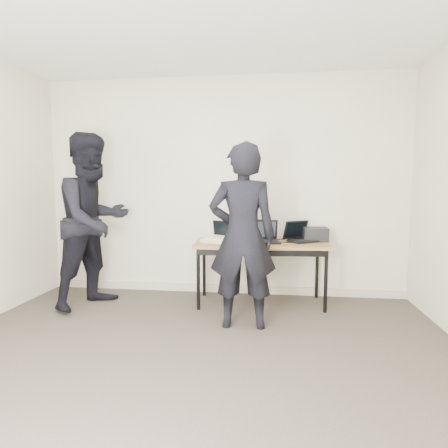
% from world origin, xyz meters
% --- Properties ---
extents(room, '(4.60, 4.60, 2.80)m').
position_xyz_m(room, '(0.00, 0.00, 1.35)').
color(room, '#403730').
rests_on(room, ground).
extents(desk, '(1.54, 0.74, 0.72)m').
position_xyz_m(desk, '(0.50, 1.83, 0.66)').
color(desk, olive).
rests_on(desk, ground).
extents(laptop_beige, '(0.40, 0.40, 0.25)m').
position_xyz_m(laptop_beige, '(0.01, 1.85, 0.77)').
color(laptop_beige, beige).
rests_on(laptop_beige, desk).
extents(laptop_center, '(0.37, 0.36, 0.25)m').
position_xyz_m(laptop_center, '(0.54, 1.85, 0.78)').
color(laptop_center, black).
rests_on(laptop_center, desk).
extents(laptop_right, '(0.44, 0.44, 0.24)m').
position_xyz_m(laptop_right, '(0.95, 1.97, 0.77)').
color(laptop_right, black).
rests_on(laptop_right, desk).
extents(leather_satchel, '(0.38, 0.21, 0.25)m').
position_xyz_m(leather_satchel, '(0.32, 2.06, 0.85)').
color(leather_satchel, '#5A3317').
rests_on(leather_satchel, desk).
extents(tissue, '(0.14, 0.12, 0.08)m').
position_xyz_m(tissue, '(0.35, 2.06, 1.00)').
color(tissue, white).
rests_on(tissue, leather_satchel).
extents(equipment_box, '(0.29, 0.25, 0.16)m').
position_xyz_m(equipment_box, '(1.13, 2.02, 0.80)').
color(equipment_box, black).
rests_on(equipment_box, desk).
extents(power_brick, '(0.08, 0.06, 0.03)m').
position_xyz_m(power_brick, '(0.28, 1.66, 0.74)').
color(power_brick, black).
rests_on(power_brick, desk).
extents(cables, '(1.15, 0.45, 0.01)m').
position_xyz_m(cables, '(0.54, 1.84, 0.72)').
color(cables, black).
rests_on(cables, desk).
extents(person_typist, '(0.68, 0.47, 1.77)m').
position_xyz_m(person_typist, '(0.34, 1.12, 0.88)').
color(person_typist, black).
rests_on(person_typist, ground).
extents(person_observer, '(1.08, 1.17, 1.95)m').
position_xyz_m(person_observer, '(-1.38, 1.56, 0.97)').
color(person_observer, black).
rests_on(person_observer, ground).
extents(baseboard, '(4.50, 0.03, 0.10)m').
position_xyz_m(baseboard, '(0.00, 2.23, 0.05)').
color(baseboard, '#BAAD9A').
rests_on(baseboard, ground).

